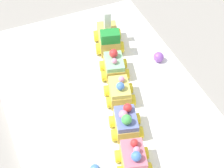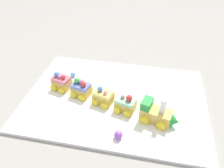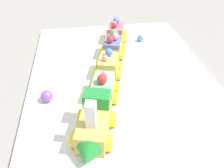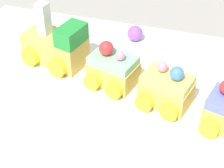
{
  "view_description": "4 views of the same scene",
  "coord_description": "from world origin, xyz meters",
  "views": [
    {
      "loc": [
        -0.56,
        0.21,
        0.67
      ],
      "look_at": [
        -0.03,
        -0.01,
        0.07
      ],
      "focal_mm": 60.0,
      "sensor_mm": 36.0,
      "label": 1
    },
    {
      "loc": [
        0.1,
        -0.58,
        0.55
      ],
      "look_at": [
        -0.01,
        -0.01,
        0.08
      ],
      "focal_mm": 35.0,
      "sensor_mm": 36.0,
      "label": 2
    },
    {
      "loc": [
        0.41,
        -0.09,
        0.34
      ],
      "look_at": [
        0.03,
        -0.03,
        0.03
      ],
      "focal_mm": 35.0,
      "sensor_mm": 36.0,
      "label": 3
    },
    {
      "loc": [
        -0.08,
        0.36,
        0.36
      ],
      "look_at": [
        0.03,
        -0.0,
        0.05
      ],
      "focal_mm": 60.0,
      "sensor_mm": 36.0,
      "label": 4
    }
  ],
  "objects": [
    {
      "name": "ground_plane",
      "position": [
        0.0,
        0.0,
        0.0
      ],
      "size": [
        10.0,
        10.0,
        0.0
      ],
      "primitive_type": "plane",
      "color": "gray"
    },
    {
      "name": "cake_train_locomotive",
      "position": [
        0.15,
        -0.08,
        0.04
      ],
      "size": [
        0.13,
        0.09,
        0.1
      ],
      "rotation": [
        0.0,
        0.0,
        -0.27
      ],
      "color": "#E0BC56",
      "rests_on": "display_board"
    },
    {
      "name": "display_board",
      "position": [
        0.0,
        0.0,
        0.01
      ],
      "size": [
        0.65,
        0.45,
        0.01
      ],
      "primitive_type": "cube",
      "color": "white",
      "rests_on": "ground_plane"
    },
    {
      "name": "cake_car_strawberry",
      "position": [
        -0.21,
        0.02,
        0.04
      ],
      "size": [
        0.08,
        0.08,
        0.07
      ],
      "rotation": [
        0.0,
        0.0,
        -0.27
      ],
      "color": "#E0BC56",
      "rests_on": "display_board"
    },
    {
      "name": "cake_car_mint",
      "position": [
        0.05,
        -0.05,
        0.04
      ],
      "size": [
        0.08,
        0.08,
        0.07
      ],
      "rotation": [
        0.0,
        0.0,
        -0.27
      ],
      "color": "#E0BC56",
      "rests_on": "display_board"
    },
    {
      "name": "cake_car_blueberry",
      "position": [
        -0.12,
        -0.01,
        0.04
      ],
      "size": [
        0.08,
        0.08,
        0.07
      ],
      "rotation": [
        0.0,
        0.0,
        -0.27
      ],
      "color": "#E0BC56",
      "rests_on": "display_board"
    },
    {
      "name": "cake_car_lemon",
      "position": [
        -0.04,
        -0.03,
        0.04
      ],
      "size": [
        0.08,
        0.08,
        0.07
      ],
      "rotation": [
        0.0,
        0.0,
        -0.27
      ],
      "color": "#E0BC56",
      "rests_on": "display_board"
    },
    {
      "name": "gumball_purple",
      "position": [
        0.04,
        -0.17,
        0.03
      ],
      "size": [
        0.03,
        0.03,
        0.03
      ],
      "primitive_type": "sphere",
      "color": "#9956C6",
      "rests_on": "display_board"
    }
  ]
}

